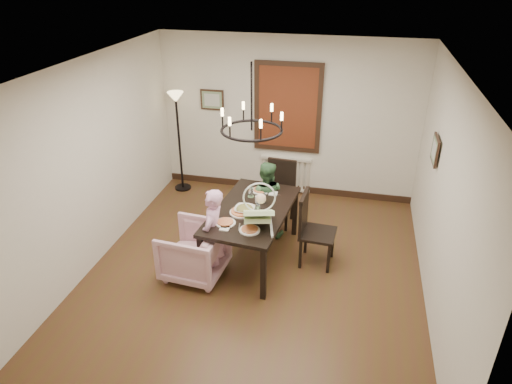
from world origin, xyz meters
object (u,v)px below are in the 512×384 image
at_px(armchair, 194,251).
at_px(drinking_glass, 258,209).
at_px(baby_bouncer, 258,211).
at_px(floor_lamp, 179,144).
at_px(seated_man, 266,205).
at_px(dining_table, 252,214).
at_px(chair_right, 318,230).
at_px(elderly_woman, 213,241).
at_px(chair_far, 278,194).

xyz_separation_m(armchair, drinking_glass, (0.78, 0.46, 0.51)).
xyz_separation_m(baby_bouncer, floor_lamp, (-1.96, 2.25, -0.11)).
relative_size(armchair, seated_man, 0.80).
bearing_deg(armchair, dining_table, 133.56).
bearing_deg(seated_man, drinking_glass, 91.27).
bearing_deg(armchair, chair_right, 116.39).
relative_size(seated_man, drinking_glass, 7.42).
height_order(elderly_woman, floor_lamp, floor_lamp).
distance_m(elderly_woman, drinking_glass, 0.74).
xyz_separation_m(chair_right, floor_lamp, (-2.71, 1.78, 0.36)).
relative_size(chair_right, drinking_glass, 7.97).
relative_size(armchair, baby_bouncer, 1.32).
bearing_deg(chair_right, seated_man, 59.69).
xyz_separation_m(chair_right, seated_man, (-0.87, 0.58, -0.04)).
bearing_deg(drinking_glass, seated_man, 93.58).
distance_m(chair_far, chair_right, 1.19).
xyz_separation_m(seated_man, baby_bouncer, (0.12, -1.06, 0.50)).
bearing_deg(chair_far, drinking_glass, -89.44).
relative_size(elderly_woman, drinking_glass, 7.86).
relative_size(armchair, elderly_woman, 0.76).
height_order(chair_far, chair_right, chair_right).
distance_m(dining_table, drinking_glass, 0.20).
bearing_deg(floor_lamp, elderly_woman, -59.80).
bearing_deg(chair_far, elderly_woman, -106.71).
bearing_deg(drinking_glass, chair_far, 85.79).
height_order(chair_right, floor_lamp, floor_lamp).
distance_m(chair_far, baby_bouncer, 1.49).
height_order(chair_far, seated_man, chair_far).
height_order(baby_bouncer, drinking_glass, baby_bouncer).
bearing_deg(baby_bouncer, drinking_glass, 89.74).
xyz_separation_m(chair_right, elderly_woman, (-1.33, -0.58, -0.01)).
bearing_deg(armchair, elderly_woman, 106.63).
bearing_deg(baby_bouncer, armchair, 176.43).
height_order(baby_bouncer, floor_lamp, floor_lamp).
distance_m(armchair, drinking_glass, 1.04).
bearing_deg(chair_right, drinking_glass, 105.84).
relative_size(baby_bouncer, floor_lamp, 0.34).
bearing_deg(drinking_glass, baby_bouncer, -75.77).
xyz_separation_m(elderly_woman, baby_bouncer, (0.59, 0.11, 0.47)).
bearing_deg(elderly_woman, chair_right, 115.49).
bearing_deg(chair_far, baby_bouncer, -85.53).
height_order(dining_table, chair_far, chair_far).
xyz_separation_m(dining_table, elderly_woman, (-0.42, -0.49, -0.18)).
height_order(chair_right, armchair, chair_right).
bearing_deg(armchair, drinking_glass, 125.23).
xyz_separation_m(dining_table, drinking_glass, (0.10, -0.09, 0.15)).
bearing_deg(chair_right, elderly_woman, 117.19).
bearing_deg(chair_right, floor_lamp, 60.40).
bearing_deg(chair_right, armchair, 115.39).
relative_size(chair_far, floor_lamp, 0.59).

